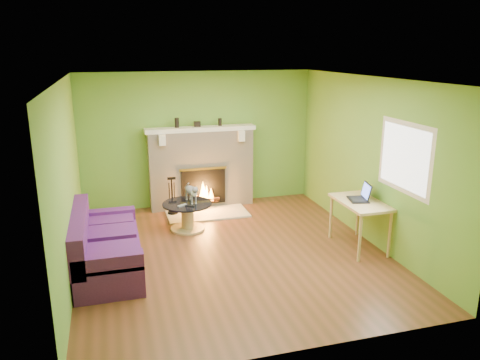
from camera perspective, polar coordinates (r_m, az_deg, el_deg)
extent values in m
plane|color=brown|center=(7.21, -0.98, -8.88)|extent=(5.00, 5.00, 0.00)
plane|color=white|center=(6.57, -1.08, 12.22)|extent=(5.00, 5.00, 0.00)
plane|color=#639831|center=(9.15, -5.05, 4.95)|extent=(5.00, 0.00, 5.00)
plane|color=#639831|center=(4.52, 7.16, -6.50)|extent=(5.00, 0.00, 5.00)
plane|color=#639831|center=(6.59, -20.31, -0.23)|extent=(0.00, 5.00, 5.00)
plane|color=#639831|center=(7.64, 15.52, 2.28)|extent=(0.00, 5.00, 5.00)
plane|color=silver|center=(6.85, 19.45, 2.60)|extent=(0.00, 1.20, 1.20)
plane|color=white|center=(6.85, 19.39, 2.59)|extent=(0.00, 1.06, 1.06)
cube|color=beige|center=(9.10, -4.76, 1.35)|extent=(2.00, 0.35, 1.50)
cube|color=black|center=(9.01, -4.48, -0.85)|extent=(0.85, 0.03, 0.68)
cube|color=gold|center=(8.90, -4.52, 1.36)|extent=(0.91, 0.02, 0.04)
cylinder|color=black|center=(9.06, -4.40, -2.61)|extent=(0.55, 0.07, 0.07)
cube|color=white|center=(8.91, -4.83, 6.23)|extent=(2.10, 0.28, 0.08)
cube|color=white|center=(8.65, -9.47, 4.84)|extent=(0.12, 0.10, 0.20)
cube|color=white|center=(8.93, 0.16, 5.39)|extent=(0.12, 0.10, 0.20)
cube|color=beige|center=(8.83, -3.98, -4.09)|extent=(1.50, 0.75, 0.03)
cube|color=white|center=(8.91, -4.83, 6.23)|extent=(2.10, 0.28, 0.08)
cube|color=#46185C|center=(6.88, -15.71, -8.78)|extent=(0.86, 1.90, 0.43)
cube|color=#46185C|center=(6.76, -18.94, -6.12)|extent=(0.19, 1.90, 0.54)
cube|color=#46185C|center=(5.99, -15.80, -9.70)|extent=(0.86, 0.19, 0.21)
cube|color=#46185C|center=(7.57, -15.93, -4.28)|extent=(0.86, 0.19, 0.21)
cube|color=#46185C|center=(6.28, -15.38, -8.46)|extent=(0.68, 0.51, 0.12)
cube|color=#46185C|center=(6.87, -15.47, -6.35)|extent=(0.68, 0.51, 0.12)
cube|color=#46185C|center=(7.37, -15.54, -4.82)|extent=(0.68, 0.51, 0.12)
cylinder|color=tan|center=(8.15, -6.37, -5.88)|extent=(0.59, 0.59, 0.03)
cylinder|color=tan|center=(8.07, -6.42, -4.42)|extent=(0.21, 0.21, 0.41)
cylinder|color=black|center=(7.99, -6.47, -2.90)|extent=(0.84, 0.84, 0.03)
cube|color=tan|center=(7.37, 14.49, -2.66)|extent=(0.59, 1.03, 0.04)
cylinder|color=tan|center=(7.01, 14.40, -6.93)|extent=(0.05, 0.05, 0.72)
cylinder|color=tan|center=(7.26, 17.79, -6.40)|extent=(0.05, 0.05, 0.72)
cylinder|color=tan|center=(7.76, 11.03, -4.47)|extent=(0.05, 0.05, 0.72)
cylinder|color=tan|center=(7.99, 14.19, -4.09)|extent=(0.05, 0.05, 0.72)
cube|color=#959597|center=(7.86, -7.05, -3.08)|extent=(0.17, 0.12, 0.02)
cube|color=black|center=(7.82, -6.11, -3.15)|extent=(0.16, 0.12, 0.02)
cylinder|color=black|center=(8.85, -7.71, 6.93)|extent=(0.08, 0.08, 0.18)
cylinder|color=black|center=(9.01, -2.46, 7.08)|extent=(0.07, 0.07, 0.14)
cube|color=black|center=(8.92, -5.25, 6.81)|extent=(0.12, 0.08, 0.10)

